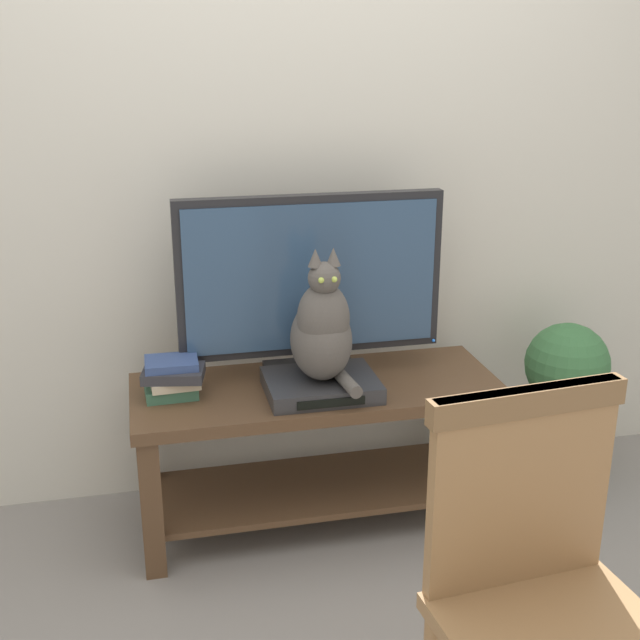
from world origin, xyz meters
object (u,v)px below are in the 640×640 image
(tv_stand, at_px, (317,428))
(book_stack, at_px, (173,378))
(cat, at_px, (322,330))
(potted_plant, at_px, (564,389))
(wooden_chair, at_px, (544,585))
(media_box, at_px, (321,385))
(tv, at_px, (311,282))

(tv_stand, height_order, book_stack, book_stack)
(cat, relative_size, book_stack, 2.08)
(potted_plant, bearing_deg, wooden_chair, -120.74)
(media_box, relative_size, book_stack, 1.69)
(tv_stand, xyz_separation_m, potted_plant, (1.00, 0.05, 0.03))
(media_box, height_order, potted_plant, potted_plant)
(cat, distance_m, wooden_chair, 1.20)
(media_box, distance_m, potted_plant, 1.02)
(tv_stand, height_order, tv, tv)
(tv, xyz_separation_m, media_box, (-0.00, -0.17, -0.32))
(tv_stand, bearing_deg, media_box, -90.96)
(tv_stand, distance_m, cat, 0.41)
(potted_plant, bearing_deg, tv_stand, -177.25)
(tv_stand, distance_m, media_box, 0.21)
(wooden_chair, relative_size, potted_plant, 1.47)
(tv, distance_m, cat, 0.22)
(tv, height_order, cat, tv)
(tv_stand, relative_size, cat, 2.78)
(tv_stand, distance_m, tv, 0.53)
(tv, bearing_deg, book_stack, -170.22)
(book_stack, bearing_deg, potted_plant, 1.46)
(tv, relative_size, book_stack, 4.17)
(tv, relative_size, potted_plant, 1.39)
(media_box, bearing_deg, tv, 89.58)
(media_box, height_order, cat, cat)
(media_box, bearing_deg, book_stack, 170.62)
(wooden_chair, bearing_deg, potted_plant, 59.26)
(tv_stand, relative_size, potted_plant, 1.92)
(book_stack, bearing_deg, tv, 9.78)
(media_box, height_order, book_stack, book_stack)
(book_stack, bearing_deg, cat, -10.89)
(media_box, bearing_deg, wooden_chair, -78.92)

